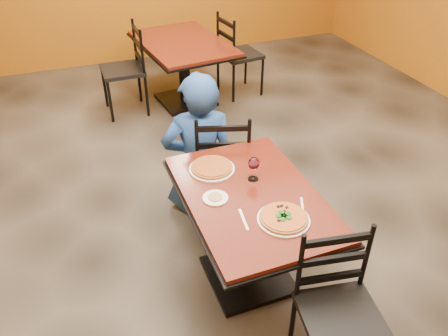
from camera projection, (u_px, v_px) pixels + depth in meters
name	position (u px, v px, depth m)	size (l,w,h in m)	color
floor	(223.00, 232.00, 3.65)	(7.00, 8.00, 0.01)	black
table_main	(250.00, 218.00, 2.94)	(0.83, 1.23, 0.75)	#5D1B0E
table_second	(183.00, 57.00, 5.27)	(1.06, 1.45, 0.75)	#5D1B0E
chair_main_near	(341.00, 319.00, 2.42)	(0.42, 0.42, 0.93)	black
chair_main_far	(222.00, 160.00, 3.66)	(0.42, 0.42, 0.94)	black
chair_second_left	(123.00, 71.00, 5.10)	(0.45, 0.45, 1.00)	black
chair_second_right	(240.00, 55.00, 5.52)	(0.45, 0.45, 0.99)	black
diner	(199.00, 143.00, 3.62)	(0.60, 0.40, 1.21)	navy
plate_main	(284.00, 220.00, 2.63)	(0.31, 0.31, 0.01)	white
pizza_main	(284.00, 218.00, 2.62)	(0.28, 0.28, 0.02)	maroon
plate_far	(212.00, 169.00, 3.06)	(0.31, 0.31, 0.01)	white
pizza_far	(212.00, 167.00, 3.05)	(0.28, 0.28, 0.02)	#B05F21
side_plate	(215.00, 198.00, 2.80)	(0.16, 0.16, 0.01)	white
dip	(215.00, 197.00, 2.79)	(0.09, 0.09, 0.01)	tan
wine_glass	(253.00, 168.00, 2.92)	(0.08, 0.08, 0.18)	white
fork	(244.00, 219.00, 2.64)	(0.01, 0.19, 0.00)	silver
knife	(303.00, 208.00, 2.72)	(0.01, 0.21, 0.00)	silver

